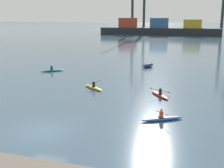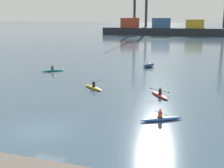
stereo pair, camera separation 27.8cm
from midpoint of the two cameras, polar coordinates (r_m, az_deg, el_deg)
The scene contains 7 objects.
ground_plane at distance 21.30m, azimuth -13.06°, elevation -8.84°, with size 800.00×800.00×0.00m, color #425B70.
container_barge at distance 131.39m, azimuth 9.46°, elevation 10.41°, with size 50.90×8.34×7.33m.
capsized_dinghy at distance 46.78m, azimuth 7.29°, elevation 3.64°, with size 1.97×2.82×0.76m.
kayak_red at distance 29.84m, azimuth 9.44°, elevation -2.04°, with size 2.49×3.10×0.99m.
kayak_teal at distance 43.83m, azimuth -11.15°, elevation 2.65°, with size 2.97×2.67×0.95m.
kayak_blue at distance 23.03m, azimuth 9.81°, elevation -6.57°, with size 3.20×2.32×0.95m.
kayak_yellow at distance 32.66m, azimuth -3.38°, elevation -0.60°, with size 3.05×2.57×0.98m.
Camera 2 is at (10.69, -16.76, 7.75)m, focal length 47.29 mm.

